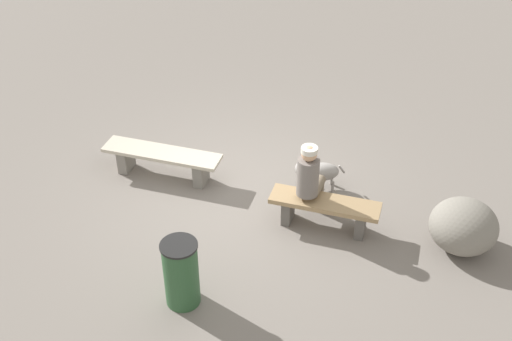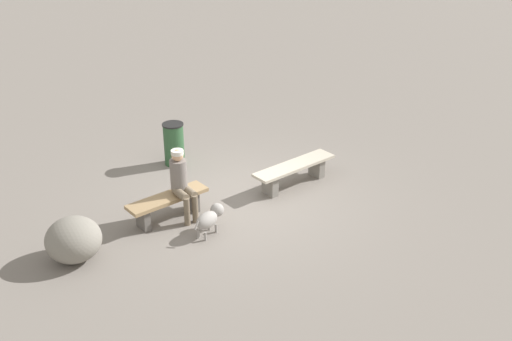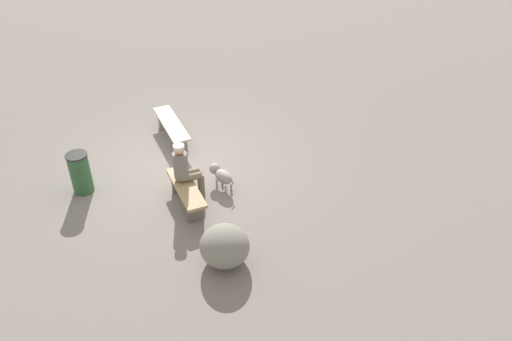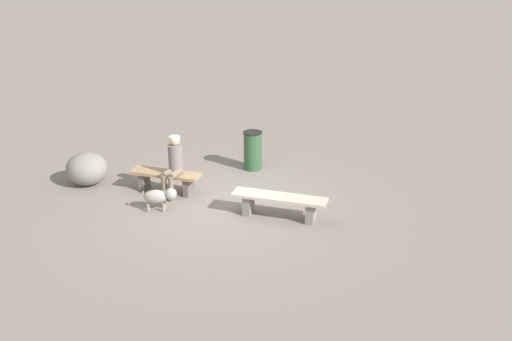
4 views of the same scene
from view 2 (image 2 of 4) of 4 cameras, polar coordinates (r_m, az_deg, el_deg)
ground at (r=12.06m, az=-1.33°, el=-2.92°), size 210.00×210.00×0.06m
bench_left at (r=12.51m, az=3.52°, el=0.00°), size 1.92×0.65×0.46m
bench_right at (r=11.40m, az=-8.07°, el=-2.96°), size 1.58×0.59×0.47m
seated_person at (r=11.26m, az=-6.86°, el=-0.84°), size 0.34×0.61×1.32m
dog at (r=10.91m, az=-4.27°, el=-4.32°), size 0.72×0.48×0.48m
trash_bin at (r=13.44m, az=-7.52°, el=2.43°), size 0.46×0.46×0.93m
boulder at (r=10.59m, az=-16.36°, el=-6.09°), size 0.99×0.97×0.75m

